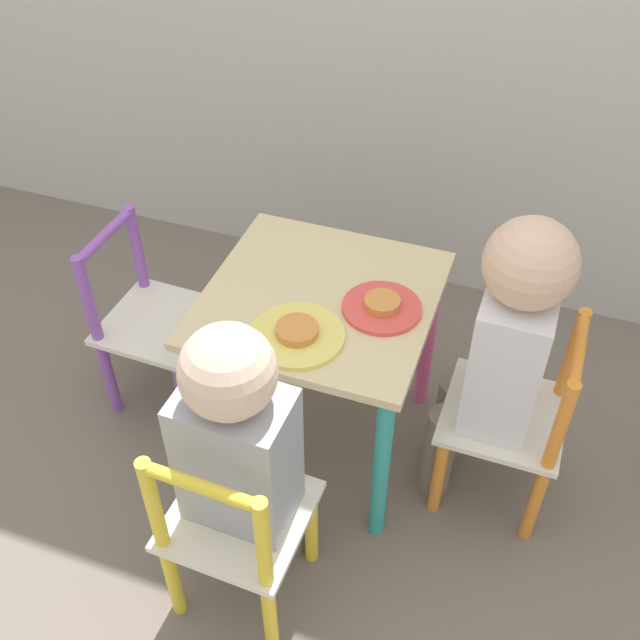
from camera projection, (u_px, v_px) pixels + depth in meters
ground_plane at (320, 436)px, 1.90m from camera, size 6.00×6.00×0.00m
kids_table at (320, 326)px, 1.65m from camera, size 0.48×0.48×0.47m
chair_orange at (514, 421)px, 1.63m from camera, size 0.26×0.26×0.50m
chair_yellow at (234, 528)px, 1.43m from camera, size 0.27×0.27×0.50m
chair_purple at (152, 323)px, 1.86m from camera, size 0.27×0.27×0.50m
child_right at (503, 344)px, 1.50m from camera, size 0.22×0.20×0.75m
child_front at (241, 444)px, 1.35m from camera, size 0.20×0.22×0.72m
plate_right at (382, 306)px, 1.55m from camera, size 0.17×0.17×0.03m
plate_front at (297, 334)px, 1.49m from camera, size 0.19×0.19×0.03m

